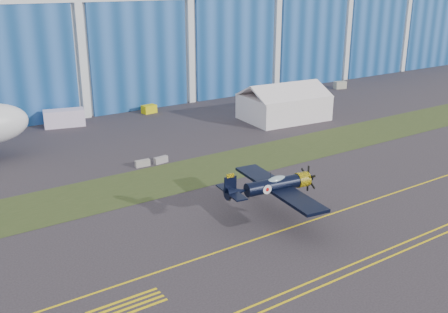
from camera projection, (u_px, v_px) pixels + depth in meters
ground at (251, 213)px, 56.12m from camera, size 260.00×260.00×0.00m
grass_median at (185, 175)px, 67.07m from camera, size 260.00×10.00×0.02m
hangar at (42, 24)px, 107.49m from camera, size 220.00×45.70×30.00m
taxiway_centreline at (281, 231)px, 52.20m from camera, size 200.00×0.20×0.02m
edge_line_near at (353, 273)px, 44.76m from camera, size 80.00×0.20×0.02m
edge_line_far at (344, 268)px, 45.55m from camera, size 80.00×0.20×0.02m
hold_short_ladder at (127, 306)px, 40.21m from camera, size 6.00×2.40×0.02m
warbird at (273, 185)px, 54.01m from camera, size 13.41×15.50×4.18m
tent at (284, 101)px, 92.50m from camera, size 15.08×11.63×6.60m
shipping_container at (64, 118)px, 88.53m from camera, size 7.07×4.15×2.87m
tug at (149, 109)px, 97.50m from camera, size 2.78×1.96×1.51m
gse_box at (340, 85)px, 119.06m from camera, size 2.94×1.96×1.62m
barrier_a at (143, 163)px, 69.87m from camera, size 2.04×0.73×0.90m
barrier_b at (161, 160)px, 71.15m from camera, size 2.06×0.84×0.90m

